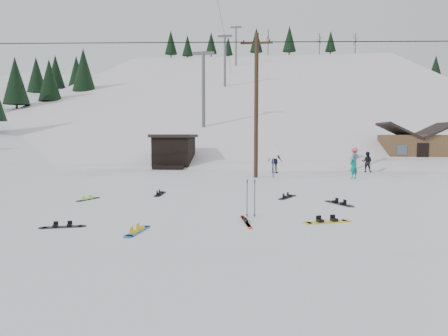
# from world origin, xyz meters

# --- Properties ---
(ground) EXTENTS (200.00, 200.00, 0.00)m
(ground) POSITION_xyz_m (0.00, 0.00, 0.00)
(ground) COLOR silver
(ground) RESTS_ON ground
(ski_slope) EXTENTS (60.00, 85.24, 65.97)m
(ski_slope) POSITION_xyz_m (0.00, 55.00, -12.00)
(ski_slope) COLOR white
(ski_slope) RESTS_ON ground
(ridge_left) EXTENTS (47.54, 95.03, 58.38)m
(ridge_left) POSITION_xyz_m (-36.00, 48.00, -11.00)
(ridge_left) COLOR silver
(ridge_left) RESTS_ON ground
(treeline_left) EXTENTS (20.00, 64.00, 10.00)m
(treeline_left) POSITION_xyz_m (-34.00, 40.00, 0.00)
(treeline_left) COLOR black
(treeline_left) RESTS_ON ground
(treeline_crest) EXTENTS (50.00, 6.00, 10.00)m
(treeline_crest) POSITION_xyz_m (0.00, 86.00, 0.00)
(treeline_crest) COLOR black
(treeline_crest) RESTS_ON ski_slope
(utility_pole) EXTENTS (2.00, 0.26, 9.00)m
(utility_pole) POSITION_xyz_m (2.00, 14.00, 4.68)
(utility_pole) COLOR #3A2819
(utility_pole) RESTS_ON ground
(trail_sign) EXTENTS (0.50, 0.09, 1.85)m
(trail_sign) POSITION_xyz_m (3.10, 13.58, 1.27)
(trail_sign) COLOR #595B60
(trail_sign) RESTS_ON ground
(lift_hut) EXTENTS (3.40, 4.10, 2.75)m
(lift_hut) POSITION_xyz_m (-5.00, 20.94, 1.36)
(lift_hut) COLOR black
(lift_hut) RESTS_ON ground
(lift_tower_near) EXTENTS (2.20, 0.36, 8.00)m
(lift_tower_near) POSITION_xyz_m (-4.00, 30.00, 7.86)
(lift_tower_near) COLOR #595B60
(lift_tower_near) RESTS_ON ski_slope
(lift_tower_mid) EXTENTS (2.20, 0.36, 8.00)m
(lift_tower_mid) POSITION_xyz_m (-4.00, 50.00, 14.36)
(lift_tower_mid) COLOR #595B60
(lift_tower_mid) RESTS_ON ski_slope
(lift_tower_far) EXTENTS (2.20, 0.36, 8.00)m
(lift_tower_far) POSITION_xyz_m (-4.00, 70.00, 20.86)
(lift_tower_far) COLOR #595B60
(lift_tower_far) RESTS_ON ski_slope
(cabin) EXTENTS (5.39, 4.40, 3.77)m
(cabin) POSITION_xyz_m (15.00, 24.00, 1.48)
(cabin) COLOR brown
(cabin) RESTS_ON ground
(hero_snowboard) EXTENTS (0.38, 1.45, 0.10)m
(hero_snowboard) POSITION_xyz_m (-0.84, -0.64, 0.03)
(hero_snowboard) COLOR #186AA2
(hero_snowboard) RESTS_ON ground
(hero_skis) EXTENTS (0.51, 1.89, 0.10)m
(hero_skis) POSITION_xyz_m (2.13, 0.96, 0.03)
(hero_skis) COLOR red
(hero_skis) RESTS_ON ground
(ski_poles) EXTENTS (0.34, 0.09, 1.25)m
(ski_poles) POSITION_xyz_m (2.25, 1.80, 0.64)
(ski_poles) COLOR black
(ski_poles) RESTS_ON ground
(board_scatter_a) EXTENTS (1.29, 0.59, 0.09)m
(board_scatter_a) POSITION_xyz_m (-3.22, -0.35, 0.02)
(board_scatter_a) COLOR black
(board_scatter_a) RESTS_ON ground
(board_scatter_b) EXTENTS (0.36, 1.57, 0.11)m
(board_scatter_b) POSITION_xyz_m (-2.11, 6.30, 0.03)
(board_scatter_b) COLOR black
(board_scatter_b) RESTS_ON ground
(board_scatter_c) EXTENTS (0.61, 1.21, 0.09)m
(board_scatter_c) POSITION_xyz_m (-4.72, 4.52, 0.02)
(board_scatter_c) COLOR black
(board_scatter_c) RESTS_ON ground
(board_scatter_d) EXTENTS (0.96, 1.41, 0.11)m
(board_scatter_d) POSITION_xyz_m (5.60, 4.63, 0.03)
(board_scatter_d) COLOR black
(board_scatter_d) RESTS_ON ground
(board_scatter_e) EXTENTS (1.58, 0.82, 0.12)m
(board_scatter_e) POSITION_xyz_m (4.66, 1.20, 0.03)
(board_scatter_e) COLOR yellow
(board_scatter_e) RESTS_ON ground
(board_scatter_f) EXTENTS (0.84, 1.39, 0.11)m
(board_scatter_f) POSITION_xyz_m (3.65, 6.02, 0.03)
(board_scatter_f) COLOR black
(board_scatter_f) RESTS_ON ground
(skier_teal) EXTENTS (0.68, 0.64, 1.57)m
(skier_teal) POSITION_xyz_m (8.06, 14.04, 0.78)
(skier_teal) COLOR #0B706D
(skier_teal) RESTS_ON ground
(skier_dark) EXTENTS (0.87, 0.77, 1.49)m
(skier_dark) POSITION_xyz_m (9.91, 18.53, 0.74)
(skier_dark) COLOR black
(skier_dark) RESTS_ON ground
(skier_pink) EXTENTS (1.25, 1.05, 1.67)m
(skier_pink) POSITION_xyz_m (9.66, 21.64, 0.84)
(skier_pink) COLOR #EC5378
(skier_pink) RESTS_ON ground
(skier_navy) EXTENTS (1.09, 0.77, 1.72)m
(skier_navy) POSITION_xyz_m (3.24, 16.91, 0.86)
(skier_navy) COLOR #181C3C
(skier_navy) RESTS_ON ground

